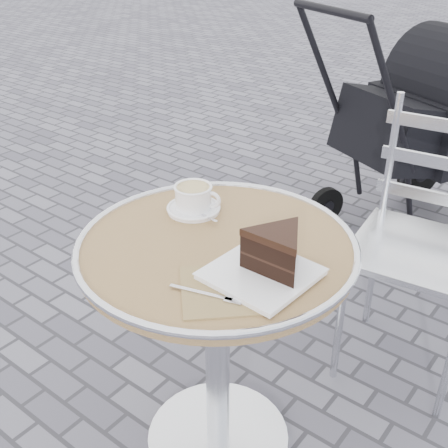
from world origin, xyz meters
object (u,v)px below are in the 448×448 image
Objects in this scene: cafe_table at (217,296)px; cake_plate_set at (272,256)px; cappuccino_set at (194,200)px; baby_stroller at (428,132)px; bistro_chair at (432,213)px.

cake_plate_set reaches higher than cafe_table.
cappuccino_set is at bearing 148.35° from cafe_table.
baby_stroller is at bearing 101.64° from cake_plate_set.
cafe_table is 1.74m from baby_stroller.
cafe_table is at bearing 172.83° from cake_plate_set.
cappuccino_set is 0.46× the size of cake_plate_set.
cappuccino_set is at bearing -130.81° from bistro_chair.
cake_plate_set is at bearing -104.42° from bistro_chair.
cake_plate_set is at bearing -41.10° from cappuccino_set.
bistro_chair is at bearing 69.43° from cafe_table.
baby_stroller is at bearing 103.14° from bistro_chair.
bistro_chair reaches higher than cake_plate_set.
cake_plate_set is 0.85m from bistro_chair.
bistro_chair is 0.79× the size of baby_stroller.
cappuccino_set reaches higher than cafe_table.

